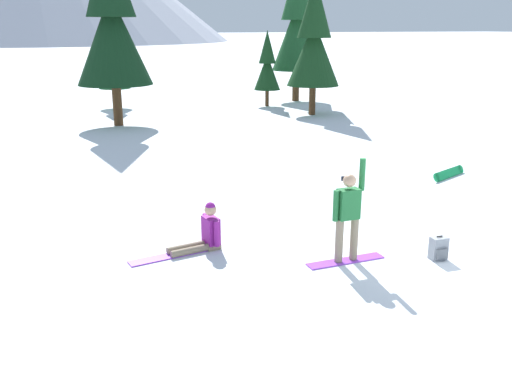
# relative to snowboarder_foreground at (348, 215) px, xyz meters

# --- Properties ---
(ground_plane) EXTENTS (800.00, 800.00, 0.00)m
(ground_plane) POSITION_rel_snowboarder_foreground_xyz_m (1.65, -0.83, -0.93)
(ground_plane) COLOR white
(snowboarder_foreground) EXTENTS (1.57, 0.34, 1.98)m
(snowboarder_foreground) POSITION_rel_snowboarder_foreground_xyz_m (0.00, 0.00, 0.00)
(snowboarder_foreground) COLOR #993FD8
(snowboarder_foreground) RESTS_ON ground_plane
(snowboarder_midground) EXTENTS (1.86, 0.65, 0.96)m
(snowboarder_midground) POSITION_rel_snowboarder_foreground_xyz_m (-2.29, 1.65, -0.60)
(snowboarder_midground) COLOR gray
(snowboarder_midground) RESTS_ON ground_plane
(loose_snowboard_near_right) EXTENTS (1.67, 0.74, 0.24)m
(loose_snowboard_near_right) POSITION_rel_snowboarder_foreground_xyz_m (6.13, 4.08, -0.81)
(loose_snowboard_near_right) COLOR #19B259
(loose_snowboard_near_right) RESTS_ON ground_plane
(backpack_grey) EXTENTS (0.33, 0.28, 0.47)m
(backpack_grey) POSITION_rel_snowboarder_foreground_xyz_m (1.68, -0.61, -0.72)
(backpack_grey) COLOR gray
(backpack_grey) RESTS_ON ground_plane
(pine_tree_broad) EXTENTS (3.26, 3.26, 8.20)m
(pine_tree_broad) POSITION_rel_snowboarder_foreground_xyz_m (-1.14, 17.16, 3.54)
(pine_tree_broad) COLOR #472D19
(pine_tree_broad) RESTS_ON ground_plane
(pine_tree_twin) EXTENTS (2.85, 2.85, 8.16)m
(pine_tree_twin) POSITION_rel_snowboarder_foreground_xyz_m (10.19, 21.71, 3.51)
(pine_tree_twin) COLOR #472D19
(pine_tree_twin) RESTS_ON ground_plane
(pine_tree_tall) EXTENTS (1.44, 1.44, 4.11)m
(pine_tree_tall) POSITION_rel_snowboarder_foreground_xyz_m (7.66, 20.28, 1.31)
(pine_tree_tall) COLOR #472D19
(pine_tree_tall) RESTS_ON ground_plane
(pine_tree_young) EXTENTS (1.69, 1.69, 4.74)m
(pine_tree_young) POSITION_rel_snowboarder_foreground_xyz_m (-0.20, 23.00, 1.65)
(pine_tree_young) COLOR #472D19
(pine_tree_young) RESTS_ON ground_plane
(pine_tree_slender) EXTENTS (2.58, 2.58, 6.59)m
(pine_tree_slender) POSITION_rel_snowboarder_foreground_xyz_m (8.41, 16.48, 2.66)
(pine_tree_slender) COLOR #472D19
(pine_tree_slender) RESTS_ON ground_plane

